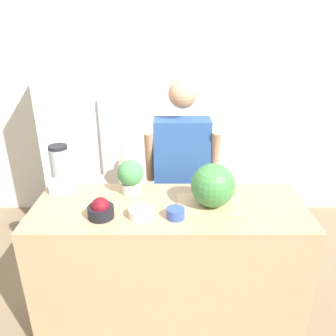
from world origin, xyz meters
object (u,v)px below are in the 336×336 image
(person, at_px, (180,180))
(potted_plant, at_px, (129,176))
(bowl_cherries, at_px, (100,210))
(refrigerator, at_px, (87,145))
(blender, at_px, (60,170))
(bowl_small_blue, at_px, (174,213))
(watermelon, at_px, (212,185))
(bowl_cream, at_px, (140,211))

(person, bearing_deg, potted_plant, -131.71)
(bowl_cherries, bearing_deg, refrigerator, 105.77)
(bowl_cherries, xyz_separation_m, blender, (-0.33, 0.35, 0.10))
(bowl_cherries, bearing_deg, bowl_small_blue, -1.08)
(potted_plant, bearing_deg, bowl_small_blue, -47.62)
(refrigerator, bearing_deg, potted_plant, -63.14)
(watermelon, xyz_separation_m, potted_plant, (-0.53, 0.20, -0.02))
(person, height_order, potted_plant, person)
(refrigerator, xyz_separation_m, blender, (0.06, -1.03, 0.17))
(person, relative_size, watermelon, 6.02)
(bowl_small_blue, distance_m, blender, 0.87)
(refrigerator, relative_size, watermelon, 6.75)
(person, distance_m, potted_plant, 0.59)
(bowl_cherries, relative_size, bowl_cream, 1.03)
(refrigerator, height_order, blender, refrigerator)
(person, distance_m, bowl_cream, 0.79)
(person, relative_size, bowl_cherries, 10.54)
(watermelon, bearing_deg, bowl_cream, -164.91)
(blender, bearing_deg, bowl_small_blue, -24.89)
(bowl_small_blue, bearing_deg, blender, 155.11)
(bowl_cream, distance_m, bowl_small_blue, 0.21)
(person, bearing_deg, blender, -156.04)
(watermelon, bearing_deg, bowl_small_blue, -150.53)
(person, height_order, bowl_cherries, person)
(refrigerator, distance_m, bowl_small_blue, 1.63)
(potted_plant, bearing_deg, watermelon, -20.22)
(person, height_order, bowl_cream, person)
(bowl_cherries, bearing_deg, potted_plant, 65.19)
(person, xyz_separation_m, bowl_small_blue, (-0.06, -0.74, 0.13))
(bowl_cream, height_order, blender, blender)
(refrigerator, height_order, potted_plant, refrigerator)
(blender, bearing_deg, watermelon, -12.77)
(watermelon, bearing_deg, bowl_cherries, -169.72)
(watermelon, xyz_separation_m, blender, (-1.02, 0.23, 0.00))
(watermelon, relative_size, bowl_cream, 1.81)
(refrigerator, xyz_separation_m, watermelon, (1.08, -1.26, 0.17))
(refrigerator, relative_size, person, 1.12)
(potted_plant, bearing_deg, bowl_cherries, -114.81)
(bowl_cherries, height_order, bowl_small_blue, bowl_cherries)
(refrigerator, xyz_separation_m, bowl_small_blue, (0.84, -1.40, 0.05))
(watermelon, distance_m, blender, 1.04)
(watermelon, bearing_deg, blender, 167.23)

